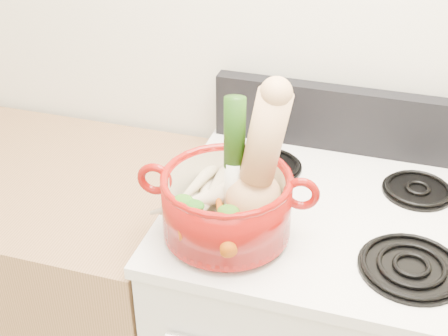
% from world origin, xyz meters
% --- Properties ---
extents(wall_back, '(3.50, 0.02, 2.60)m').
position_xyz_m(wall_back, '(0.00, 1.75, 1.30)').
color(wall_back, silver).
rests_on(wall_back, floor).
extents(cooktop, '(0.78, 0.67, 0.03)m').
position_xyz_m(cooktop, '(0.00, 1.40, 0.93)').
color(cooktop, white).
rests_on(cooktop, stove_body).
extents(control_backsplash, '(0.76, 0.05, 0.18)m').
position_xyz_m(control_backsplash, '(0.00, 1.70, 1.04)').
color(control_backsplash, black).
rests_on(control_backsplash, cooktop).
extents(burner_front_left, '(0.22, 0.22, 0.02)m').
position_xyz_m(burner_front_left, '(-0.19, 1.24, 0.96)').
color(burner_front_left, black).
rests_on(burner_front_left, cooktop).
extents(burner_front_right, '(0.22, 0.22, 0.02)m').
position_xyz_m(burner_front_right, '(0.19, 1.24, 0.96)').
color(burner_front_right, black).
rests_on(burner_front_right, cooktop).
extents(burner_back_left, '(0.17, 0.17, 0.02)m').
position_xyz_m(burner_back_left, '(-0.19, 1.54, 0.96)').
color(burner_back_left, black).
rests_on(burner_back_left, cooktop).
extents(burner_back_right, '(0.17, 0.17, 0.02)m').
position_xyz_m(burner_back_right, '(0.19, 1.54, 0.96)').
color(burner_back_right, black).
rests_on(burner_back_right, cooktop).
extents(dutch_oven, '(0.32, 0.32, 0.14)m').
position_xyz_m(dutch_oven, '(-0.21, 1.23, 1.04)').
color(dutch_oven, maroon).
rests_on(dutch_oven, burner_front_left).
extents(pot_handle_left, '(0.08, 0.03, 0.08)m').
position_xyz_m(pot_handle_left, '(-0.37, 1.21, 1.09)').
color(pot_handle_left, maroon).
rests_on(pot_handle_left, dutch_oven).
extents(pot_handle_right, '(0.08, 0.03, 0.08)m').
position_xyz_m(pot_handle_right, '(-0.06, 1.25, 1.09)').
color(pot_handle_right, maroon).
rests_on(pot_handle_right, dutch_oven).
extents(squash, '(0.22, 0.19, 0.33)m').
position_xyz_m(squash, '(-0.16, 1.26, 1.15)').
color(squash, tan).
rests_on(squash, dutch_oven).
extents(leek, '(0.06, 0.07, 0.30)m').
position_xyz_m(leek, '(-0.21, 1.26, 1.14)').
color(leek, white).
rests_on(leek, dutch_oven).
extents(ginger, '(0.09, 0.07, 0.05)m').
position_xyz_m(ginger, '(-0.20, 1.30, 1.02)').
color(ginger, tan).
rests_on(ginger, dutch_oven).
extents(parsnip_0, '(0.08, 0.23, 0.06)m').
position_xyz_m(parsnip_0, '(-0.28, 1.29, 1.02)').
color(parsnip_0, beige).
rests_on(parsnip_0, dutch_oven).
extents(parsnip_1, '(0.19, 0.17, 0.06)m').
position_xyz_m(parsnip_1, '(-0.28, 1.26, 1.03)').
color(parsnip_1, beige).
rests_on(parsnip_1, dutch_oven).
extents(parsnip_2, '(0.07, 0.22, 0.06)m').
position_xyz_m(parsnip_2, '(-0.26, 1.27, 1.03)').
color(parsnip_2, beige).
rests_on(parsnip_2, dutch_oven).
extents(parsnip_3, '(0.18, 0.13, 0.06)m').
position_xyz_m(parsnip_3, '(-0.29, 1.22, 1.03)').
color(parsnip_3, beige).
rests_on(parsnip_3, dutch_oven).
extents(parsnip_4, '(0.10, 0.22, 0.06)m').
position_xyz_m(parsnip_4, '(-0.30, 1.30, 1.04)').
color(parsnip_4, beige).
rests_on(parsnip_4, dutch_oven).
extents(carrot_0, '(0.09, 0.16, 0.05)m').
position_xyz_m(carrot_0, '(-0.22, 1.19, 1.01)').
color(carrot_0, '#BC4F09').
rests_on(carrot_0, dutch_oven).
extents(carrot_1, '(0.03, 0.14, 0.04)m').
position_xyz_m(carrot_1, '(-0.27, 1.18, 1.02)').
color(carrot_1, '#D1600A').
rests_on(carrot_1, dutch_oven).
extents(carrot_2, '(0.11, 0.19, 0.05)m').
position_xyz_m(carrot_2, '(-0.20, 1.17, 1.03)').
color(carrot_2, '#D5680A').
rests_on(carrot_2, dutch_oven).
extents(carrot_3, '(0.13, 0.11, 0.04)m').
position_xyz_m(carrot_3, '(-0.23, 1.15, 1.03)').
color(carrot_3, '#BC5909').
rests_on(carrot_3, dutch_oven).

